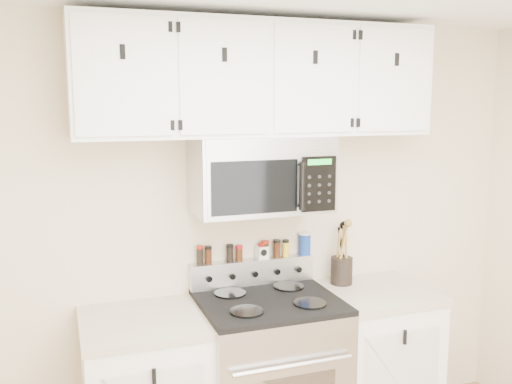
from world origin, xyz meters
TOP-DOWN VIEW (x-y plane):
  - back_wall at (0.00, 1.75)m, footprint 3.50×0.01m
  - range at (0.00, 1.43)m, footprint 0.76×0.65m
  - base_cabinet_right at (0.69, 1.45)m, footprint 0.64×0.62m
  - microwave at (0.00, 1.55)m, footprint 0.76×0.44m
  - upper_cabinets at (-0.00, 1.58)m, footprint 2.00×0.35m
  - utensil_crock at (0.55, 1.62)m, footprint 0.13×0.13m
  - kitchen_timer at (0.06, 1.71)m, footprint 0.07×0.06m
  - salt_canister at (0.34, 1.71)m, footprint 0.07×0.07m
  - spice_jar_0 at (-0.32, 1.71)m, footprint 0.04×0.04m
  - spice_jar_1 at (-0.27, 1.71)m, footprint 0.04×0.04m
  - spice_jar_2 at (-0.14, 1.71)m, footprint 0.04×0.04m
  - spice_jar_3 at (-0.08, 1.71)m, footprint 0.04×0.04m
  - spice_jar_4 at (0.06, 1.71)m, footprint 0.04×0.04m
  - spice_jar_5 at (0.08, 1.71)m, footprint 0.05×0.05m
  - spice_jar_6 at (0.16, 1.71)m, footprint 0.04×0.04m
  - spice_jar_7 at (0.21, 1.71)m, footprint 0.04×0.04m

SIDE VIEW (x-z plane):
  - base_cabinet_right at x=0.69m, z-range 0.00..0.92m
  - range at x=0.00m, z-range -0.06..1.04m
  - utensil_crock at x=0.55m, z-range 0.82..1.21m
  - kitchen_timer at x=0.06m, z-range 1.10..1.18m
  - spice_jar_3 at x=-0.08m, z-range 1.10..1.19m
  - spice_jar_4 at x=0.06m, z-range 1.10..1.19m
  - spice_jar_7 at x=0.21m, z-range 1.10..1.20m
  - spice_jar_2 at x=-0.14m, z-range 1.10..1.20m
  - spice_jar_1 at x=-0.27m, z-range 1.10..1.20m
  - spice_jar_6 at x=0.16m, z-range 1.10..1.21m
  - spice_jar_5 at x=0.08m, z-range 1.10..1.21m
  - spice_jar_0 at x=-0.32m, z-range 1.10..1.21m
  - salt_canister at x=0.34m, z-range 1.10..1.24m
  - back_wall at x=0.00m, z-range 0.00..2.50m
  - microwave at x=0.00m, z-range 1.42..1.84m
  - upper_cabinets at x=0.00m, z-range 1.84..2.46m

